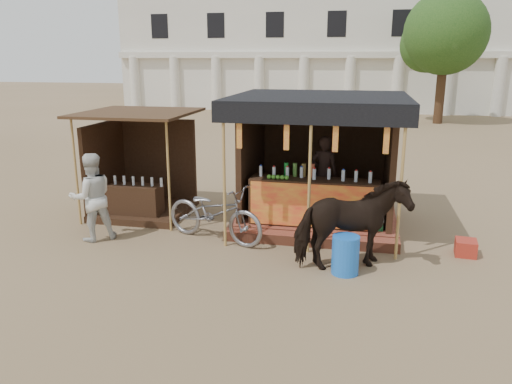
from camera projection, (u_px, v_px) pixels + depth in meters
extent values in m
plane|color=#846B4C|center=(236.00, 282.00, 8.11)|extent=(120.00, 120.00, 0.00)
cube|color=#974B31|center=(317.00, 215.00, 11.19)|extent=(3.40, 2.80, 0.22)
cube|color=#974B31|center=(310.00, 240.00, 9.73)|extent=(3.40, 0.35, 0.20)
cube|color=#352113|center=(314.00, 202.00, 10.14)|extent=(2.60, 0.55, 0.95)
cube|color=red|center=(312.00, 206.00, 9.87)|extent=(2.50, 0.02, 0.88)
cube|color=#352113|center=(323.00, 146.00, 12.01)|extent=(3.00, 0.12, 2.50)
cube|color=#352113|center=(252.00, 153.00, 11.13)|extent=(0.12, 2.50, 2.50)
cube|color=#352113|center=(390.00, 159.00, 10.53)|extent=(0.12, 2.50, 2.50)
cube|color=black|center=(320.00, 97.00, 10.31)|extent=(3.60, 3.60, 0.06)
cube|color=black|center=(311.00, 115.00, 8.68)|extent=(3.60, 0.06, 0.36)
cylinder|color=tan|center=(224.00, 177.00, 9.33)|extent=(0.06, 0.06, 2.75)
cylinder|color=tan|center=(309.00, 181.00, 9.02)|extent=(0.06, 0.06, 2.75)
cylinder|color=tan|center=(401.00, 186.00, 8.70)|extent=(0.06, 0.06, 2.75)
cube|color=red|center=(239.00, 133.00, 9.06)|extent=(0.10, 0.02, 0.55)
cube|color=red|center=(286.00, 135.00, 8.89)|extent=(0.10, 0.02, 0.55)
cube|color=red|center=(336.00, 136.00, 8.71)|extent=(0.10, 0.02, 0.55)
cube|color=red|center=(387.00, 138.00, 8.54)|extent=(0.10, 0.02, 0.55)
imported|color=black|center=(324.00, 173.00, 11.01)|extent=(0.66, 0.48, 1.68)
cube|color=#352113|center=(145.00, 210.00, 11.71)|extent=(2.00, 2.00, 0.15)
cube|color=#352113|center=(159.00, 161.00, 12.35)|extent=(1.90, 0.10, 2.10)
cube|color=#352113|center=(105.00, 168.00, 11.65)|extent=(0.10, 1.90, 2.10)
cube|color=#472D19|center=(137.00, 113.00, 11.02)|extent=(2.40, 2.40, 0.06)
cylinder|color=tan|center=(76.00, 172.00, 10.64)|extent=(0.05, 0.05, 2.35)
cylinder|color=tan|center=(169.00, 177.00, 10.22)|extent=(0.05, 0.05, 2.35)
cube|color=#352113|center=(135.00, 202.00, 11.15)|extent=(1.20, 0.50, 0.80)
imported|color=black|center=(351.00, 225.00, 8.44)|extent=(2.07, 1.55, 1.59)
imported|color=gray|center=(215.00, 213.00, 9.83)|extent=(2.33, 1.43, 1.15)
imported|color=silver|center=(92.00, 197.00, 9.80)|extent=(1.08, 1.06, 1.76)
cylinder|color=blue|center=(345.00, 255.00, 8.37)|extent=(0.60, 0.60, 0.66)
cube|color=#A3281B|center=(466.00, 248.00, 9.19)|extent=(0.41, 0.44, 0.29)
cube|color=#1B7B3C|center=(367.00, 228.00, 10.10)|extent=(0.64, 0.45, 0.40)
cube|color=white|center=(368.00, 217.00, 10.04)|extent=(0.66, 0.47, 0.06)
cube|color=silver|center=(310.00, 51.00, 35.80)|extent=(26.00, 7.00, 8.00)
cube|color=silver|center=(305.00, 55.00, 32.48)|extent=(26.00, 0.50, 0.40)
cylinder|color=silver|center=(135.00, 83.00, 35.37)|extent=(0.70, 0.70, 3.60)
cylinder|color=silver|center=(175.00, 83.00, 34.77)|extent=(0.70, 0.70, 3.60)
cylinder|color=silver|center=(217.00, 84.00, 34.17)|extent=(0.70, 0.70, 3.60)
cylinder|color=silver|center=(259.00, 84.00, 33.57)|extent=(0.70, 0.70, 3.60)
cylinder|color=silver|center=(304.00, 85.00, 32.97)|extent=(0.70, 0.70, 3.60)
cylinder|color=silver|center=(350.00, 85.00, 32.38)|extent=(0.70, 0.70, 3.60)
cylinder|color=silver|center=(398.00, 86.00, 31.78)|extent=(0.70, 0.70, 3.60)
cylinder|color=silver|center=(447.00, 86.00, 31.18)|extent=(0.70, 0.70, 3.60)
cylinder|color=silver|center=(499.00, 87.00, 30.58)|extent=(0.70, 0.70, 3.60)
cylinder|color=#382314|center=(441.00, 87.00, 27.17)|extent=(0.50, 0.50, 4.00)
sphere|color=#3A5B1F|center=(446.00, 33.00, 26.44)|extent=(4.40, 4.40, 4.40)
sphere|color=#3A5B1F|center=(428.00, 45.00, 27.32)|extent=(2.99, 2.99, 2.99)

